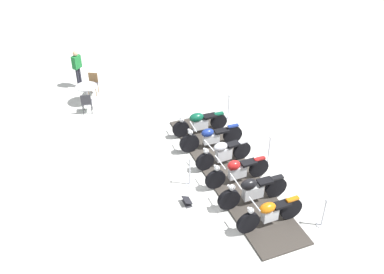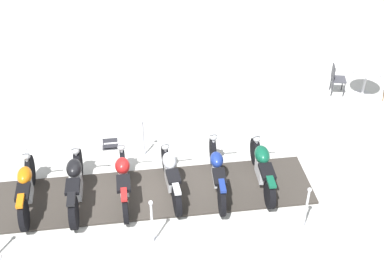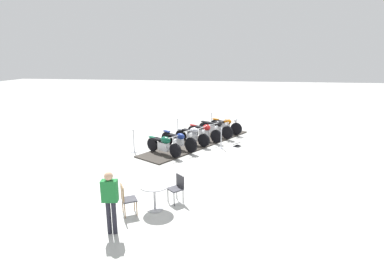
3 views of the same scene
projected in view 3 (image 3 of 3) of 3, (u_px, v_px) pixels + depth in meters
ground_plane at (198, 143)px, 16.16m from camera, size 80.00×80.00×0.00m
display_platform at (198, 143)px, 16.15m from camera, size 7.17×5.16×0.06m
motorcycle_forest at (164, 145)px, 14.08m from camera, size 1.25×1.88×0.94m
motorcycle_navy at (179, 140)px, 14.85m from camera, size 1.40×2.02×1.04m
motorcycle_chrome at (193, 136)px, 15.62m from camera, size 1.09×1.92×0.96m
motorcycle_maroon at (205, 132)px, 16.39m from camera, size 1.26×1.99×1.00m
motorcycle_black at (216, 128)px, 17.16m from camera, size 1.32×2.03×1.03m
motorcycle_copper at (226, 125)px, 17.94m from camera, size 1.14×1.90×1.03m
stanchion_left_mid at (178, 132)px, 16.95m from camera, size 0.35×0.35×1.15m
stanchion_right_mid at (221, 141)px, 15.18m from camera, size 0.29×0.29×1.06m
stanchion_left_rear at (211, 123)px, 19.29m from camera, size 0.30×0.30×1.01m
stanchion_left_front at (134, 145)px, 14.62m from camera, size 0.36×0.36×1.09m
info_placard at (237, 145)px, 15.62m from camera, size 0.45×0.40×0.21m
cafe_table at (154, 191)px, 9.07m from camera, size 0.88×0.88×0.79m
cafe_chair_near_table at (127, 198)px, 8.78m from camera, size 0.55×0.55×0.94m
cafe_chair_across_table at (177, 187)px, 9.57m from camera, size 0.57×0.57×0.88m
bystander_person at (110, 197)px, 7.74m from camera, size 0.28×0.43×1.70m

